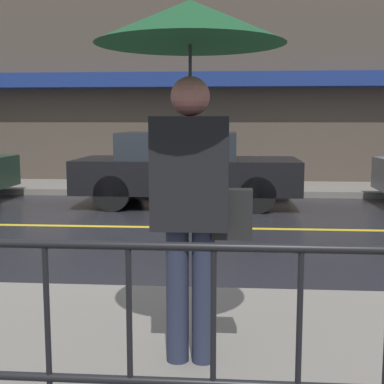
{
  "coord_description": "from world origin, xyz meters",
  "views": [
    {
      "loc": [
        1.9,
        -8.0,
        1.63
      ],
      "look_at": [
        1.44,
        -1.87,
        0.8
      ],
      "focal_mm": 50.0,
      "sensor_mm": 36.0,
      "label": 1
    }
  ],
  "objects": [
    {
      "name": "building_storefront",
      "position": [
        0.0,
        5.45,
        3.32
      ],
      "size": [
        28.0,
        0.85,
        6.73
      ],
      "color": "#4C4238",
      "rests_on": "ground_plane"
    },
    {
      "name": "pedestrian",
      "position": [
        1.66,
        -4.83,
        1.87
      ],
      "size": [
        1.11,
        1.11,
        2.18
      ],
      "color": "#23283D",
      "rests_on": "sidewalk_near"
    },
    {
      "name": "sidewalk_far",
      "position": [
        0.0,
        4.33,
        0.07
      ],
      "size": [
        28.0,
        1.99,
        0.13
      ],
      "color": "slate",
      "rests_on": "ground_plane"
    },
    {
      "name": "car_black",
      "position": [
        1.0,
        2.19,
        0.72
      ],
      "size": [
        4.2,
        1.76,
        1.41
      ],
      "color": "black",
      "rests_on": "ground_plane"
    },
    {
      "name": "ground_plane",
      "position": [
        0.0,
        0.0,
        0.0
      ],
      "size": [
        80.0,
        80.0,
        0.0
      ],
      "primitive_type": "plane",
      "color": "black"
    },
    {
      "name": "lane_marking",
      "position": [
        0.0,
        0.0,
        0.0
      ],
      "size": [
        25.2,
        0.12,
        0.01
      ],
      "color": "gold",
      "rests_on": "ground_plane"
    }
  ]
}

